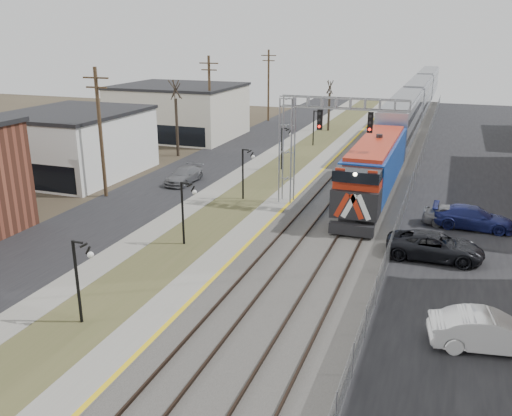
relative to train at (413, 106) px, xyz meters
The scene contains 20 objects.
street_west 36.10m from the train, 118.19° to the right, with size 7.00×120.00×0.04m, color black.
sidewalk 34.21m from the train, 111.51° to the right, with size 2.00×120.00×0.08m, color gray.
grass_median 33.23m from the train, 106.68° to the right, with size 4.00×120.00×0.06m, color #484B28.
platform 32.50m from the train, 101.58° to the right, with size 2.00×120.00×0.24m, color gray.
ballast_bed 31.88m from the train, 92.71° to the right, with size 8.00×120.00×0.20m, color #595651.
platform_edge 32.32m from the train, 100.05° to the right, with size 0.24×120.00×0.01m, color gold.
track_near 32.02m from the train, 96.30° to the right, with size 1.58×120.00×0.15m.
track_far 31.83m from the train, 90.00° to the right, with size 1.58×120.00×0.15m.
train is the anchor object (origin of this frame).
signal_gantry 39.05m from the train, 96.31° to the right, with size 9.00×1.07×8.15m.
lampposts 49.36m from the train, 101.10° to the right, with size 0.14×62.14×4.00m.
utility_poles 46.31m from the train, 115.62° to the right, with size 0.28×80.28×10.00m.
fence 31.90m from the train, 85.13° to the right, with size 0.04×120.00×1.60m, color gray.
buildings_west 50.09m from the train, 121.94° to the right, with size 14.00×67.00×7.00m.
bare_trees 33.21m from the train, 123.16° to the right, with size 12.30×42.30×5.95m.
car_lot_b 55.31m from the train, 82.11° to the right, with size 1.67×4.79×1.58m, color silver.
car_lot_c 46.08m from the train, 83.70° to the right, with size 2.50×5.42×1.51m, color black.
car_lot_d 40.38m from the train, 79.73° to the right, with size 2.09×5.14×1.49m, color navy.
car_lot_e 40.19m from the train, 81.20° to the right, with size 1.73×4.29×1.46m, color slate.
car_street_b 39.51m from the train, 113.88° to the right, with size 1.87×4.59×1.33m, color slate.
Camera 1 is at (10.75, -9.57, 12.54)m, focal length 38.00 mm.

